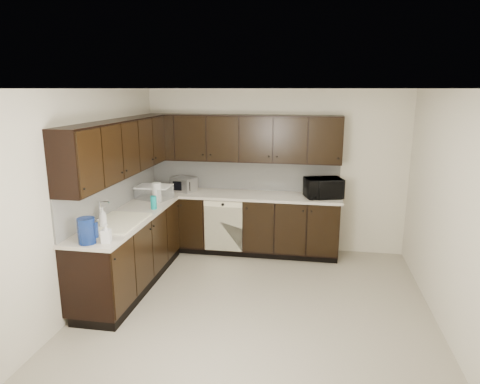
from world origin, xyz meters
name	(u,v)px	position (x,y,z in m)	size (l,w,h in m)	color
floor	(257,306)	(0.00, 0.00, 0.00)	(4.00, 4.00, 0.00)	#A89F8B
ceiling	(259,89)	(0.00, 0.00, 2.50)	(4.00, 4.00, 0.00)	white
wall_back	(275,171)	(0.00, 2.00, 1.25)	(4.00, 0.02, 2.50)	beige
wall_left	(91,197)	(-2.00, 0.00, 1.25)	(0.02, 4.00, 2.50)	beige
wall_right	(450,213)	(2.00, 0.00, 1.25)	(0.02, 4.00, 2.50)	beige
wall_front	(218,282)	(0.00, -2.00, 1.25)	(4.00, 0.02, 2.50)	beige
lower_cabinets	(198,237)	(-1.01, 1.11, 0.41)	(3.00, 2.80, 0.90)	black
countertop	(197,203)	(-1.01, 1.11, 0.92)	(3.03, 2.83, 0.04)	beige
backsplash	(187,182)	(-1.22, 1.32, 1.18)	(3.00, 2.80, 0.48)	#B8B8B4
upper_cabinets	(191,142)	(-1.10, 1.20, 1.77)	(3.00, 2.80, 0.70)	black
dishwasher	(223,223)	(-0.70, 1.41, 0.55)	(0.58, 0.04, 0.78)	#F4EDC7
sink	(118,228)	(-1.68, -0.01, 0.88)	(0.54, 0.82, 0.42)	#F4EDC7
microwave	(323,188)	(0.75, 1.67, 1.08)	(0.52, 0.35, 0.29)	black
soap_bottle_a	(106,233)	(-1.50, -0.65, 1.04)	(0.09, 0.10, 0.21)	gray
soap_bottle_b	(103,217)	(-1.77, -0.19, 1.06)	(0.09, 0.09, 0.24)	gray
toaster_oven	(184,184)	(-1.38, 1.71, 1.05)	(0.34, 0.26, 0.22)	silver
storage_bin	(154,192)	(-1.68, 1.18, 1.03)	(0.47, 0.34, 0.18)	silver
blue_pitcher	(87,231)	(-1.68, -0.70, 1.08)	(0.18, 0.18, 0.27)	navy
teal_tumbler	(154,203)	(-1.48, 0.65, 1.03)	(0.08, 0.08, 0.18)	#0D9293
paper_towel_roll	(157,192)	(-1.57, 1.02, 1.08)	(0.12, 0.12, 0.27)	silver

